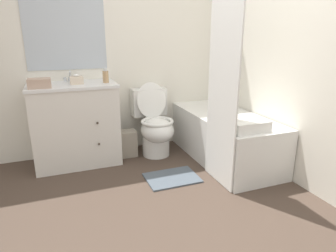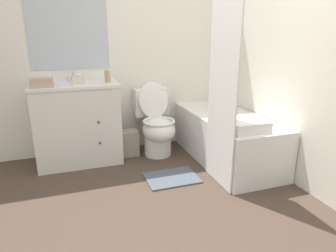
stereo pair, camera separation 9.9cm
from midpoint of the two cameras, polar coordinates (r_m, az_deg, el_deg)
The scene contains 14 objects.
ground_plane at distance 2.47m, azimuth 3.60°, elevation -17.27°, with size 14.00×14.00×0.00m, color #47382D.
wall_back at distance 3.67m, azimuth -7.76°, elevation 14.94°, with size 8.00×0.06×2.50m.
wall_right at distance 3.40m, azimuth 17.13°, elevation 14.13°, with size 0.05×2.70×2.50m.
vanity_cabinet at distance 3.42m, azimuth -17.98°, elevation 0.44°, with size 0.90×0.55×0.89m.
sink_faucet at distance 3.50m, azimuth -18.90°, elevation 8.63°, with size 0.14×0.12×0.12m.
toilet at distance 3.52m, azimuth -3.35°, elevation 0.13°, with size 0.41×0.63×0.84m.
bathtub at distance 3.46m, azimuth 9.83°, elevation -1.99°, with size 0.66×1.50×0.53m.
shower_curtain at distance 2.71m, azimuth 9.45°, elevation 9.16°, with size 0.01×0.50×2.03m.
wastebasket at distance 3.56m, azimuth -8.53°, elevation -3.32°, with size 0.20×0.17×0.30m.
tissue_box at distance 3.30m, azimuth -17.86°, elevation 8.35°, with size 0.13×0.12×0.10m.
soap_dispenser at distance 3.30m, azimuth -12.66°, elevation 9.22°, with size 0.06×0.06×0.15m.
hand_towel_folded at distance 3.18m, azimuth -24.14°, elevation 7.44°, with size 0.21×0.16×0.09m.
bath_towel_folded at distance 2.84m, azimuth 14.21°, elevation -0.03°, with size 0.36×0.20×0.10m.
bath_mat at distance 3.04m, azimuth -0.19°, elevation -9.85°, with size 0.51×0.38×0.02m.
Camera 1 is at (-0.91, -1.82, 1.40)m, focal length 32.00 mm.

